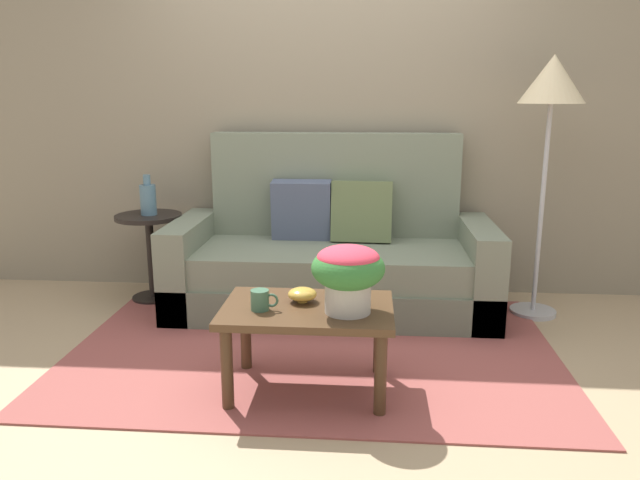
{
  "coord_description": "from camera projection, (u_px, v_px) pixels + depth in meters",
  "views": [
    {
      "loc": [
        0.3,
        -3.19,
        1.42
      ],
      "look_at": [
        0.03,
        0.1,
        0.62
      ],
      "focal_mm": 33.91,
      "sensor_mm": 36.0,
      "label": 1
    }
  ],
  "objects": [
    {
      "name": "ground_plane",
      "position": [
        313.0,
        350.0,
        3.44
      ],
      "size": [
        14.0,
        14.0,
        0.0
      ],
      "primitive_type": "plane",
      "color": "tan"
    },
    {
      "name": "couch",
      "position": [
        332.0,
        258.0,
        4.09
      ],
      "size": [
        2.12,
        0.89,
        1.16
      ],
      "color": "#626B59",
      "rests_on": "ground"
    },
    {
      "name": "area_rug",
      "position": [
        313.0,
        349.0,
        3.45
      ],
      "size": [
        2.73,
        1.83,
        0.01
      ],
      "primitive_type": "cube",
      "color": "#994C47",
      "rests_on": "ground"
    },
    {
      "name": "snack_bowl",
      "position": [
        302.0,
        294.0,
        2.93
      ],
      "size": [
        0.14,
        0.14,
        0.07
      ],
      "color": "gold",
      "rests_on": "coffee_table"
    },
    {
      "name": "coffee_mug",
      "position": [
        261.0,
        300.0,
        2.82
      ],
      "size": [
        0.13,
        0.09,
        0.1
      ],
      "color": "#3D664C",
      "rests_on": "coffee_table"
    },
    {
      "name": "coffee_table",
      "position": [
        308.0,
        320.0,
        2.89
      ],
      "size": [
        0.81,
        0.54,
        0.44
      ],
      "color": "#442D1B",
      "rests_on": "ground"
    },
    {
      "name": "floor_lamp",
      "position": [
        551.0,
        95.0,
        3.69
      ],
      "size": [
        0.4,
        0.4,
        1.66
      ],
      "color": "#B2B2B7",
      "rests_on": "ground"
    },
    {
      "name": "side_table",
      "position": [
        150.0,
        241.0,
        4.21
      ],
      "size": [
        0.45,
        0.45,
        0.61
      ],
      "color": "black",
      "rests_on": "ground"
    },
    {
      "name": "wall_back",
      "position": [
        328.0,
        111.0,
        4.32
      ],
      "size": [
        6.4,
        0.12,
        2.62
      ],
      "primitive_type": "cube",
      "color": "gray",
      "rests_on": "ground"
    },
    {
      "name": "table_vase",
      "position": [
        148.0,
        199.0,
        4.13
      ],
      "size": [
        0.11,
        0.11,
        0.28
      ],
      "color": "slate",
      "rests_on": "side_table"
    },
    {
      "name": "potted_plant",
      "position": [
        348.0,
        271.0,
        2.75
      ],
      "size": [
        0.34,
        0.34,
        0.31
      ],
      "color": "#B7B2A8",
      "rests_on": "coffee_table"
    }
  ]
}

